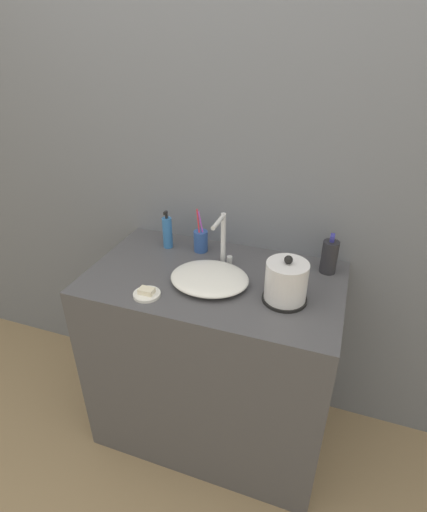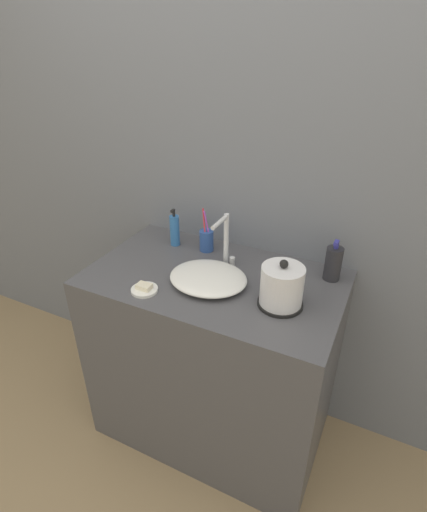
{
  "view_description": "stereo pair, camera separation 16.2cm",
  "coord_description": "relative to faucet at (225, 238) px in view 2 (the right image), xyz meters",
  "views": [
    {
      "loc": [
        0.47,
        -1.01,
        1.82
      ],
      "look_at": [
        -0.0,
        0.31,
        1.02
      ],
      "focal_mm": 28.0,
      "sensor_mm": 36.0,
      "label": 1
    },
    {
      "loc": [
        0.62,
        -0.95,
        1.82
      ],
      "look_at": [
        -0.0,
        0.31,
        1.02
      ],
      "focal_mm": 28.0,
      "sensor_mm": 36.0,
      "label": 2
    }
  ],
  "objects": [
    {
      "name": "electric_kettle",
      "position": [
        0.31,
        -0.17,
        -0.06
      ],
      "size": [
        0.17,
        0.17,
        0.19
      ],
      "color": "black",
      "rests_on": "vanity_counter"
    },
    {
      "name": "wall_back",
      "position": [
        -0.0,
        0.23,
        0.25
      ],
      "size": [
        6.0,
        0.04,
        2.6
      ],
      "color": "slate",
      "rests_on": "ground_plane"
    },
    {
      "name": "ground_plane",
      "position": [
        -0.0,
        -0.42,
        -1.05
      ],
      "size": [
        12.0,
        12.0,
        0.0
      ],
      "primitive_type": "plane",
      "color": "#997F5B"
    },
    {
      "name": "soap_dish",
      "position": [
        -0.2,
        -0.32,
        -0.12
      ],
      "size": [
        0.11,
        0.11,
        0.03
      ],
      "color": "white",
      "rests_on": "vanity_counter"
    },
    {
      "name": "toothbrush_cup",
      "position": [
        -0.13,
        0.09,
        -0.08
      ],
      "size": [
        0.06,
        0.06,
        0.21
      ],
      "color": "#2D519E",
      "rests_on": "vanity_counter"
    },
    {
      "name": "faucet",
      "position": [
        0.0,
        0.0,
        0.0
      ],
      "size": [
        0.06,
        0.14,
        0.24
      ],
      "color": "silver",
      "rests_on": "vanity_counter"
    },
    {
      "name": "vanity_counter",
      "position": [
        -0.0,
        -0.1,
        -0.59
      ],
      "size": [
        1.06,
        0.63,
        0.92
      ],
      "color": "#4C4C51",
      "rests_on": "ground_plane"
    },
    {
      "name": "sink_basin",
      "position": [
        -0.0,
        -0.16,
        -0.11
      ],
      "size": [
        0.32,
        0.28,
        0.05
      ],
      "color": "white",
      "rests_on": "vanity_counter"
    },
    {
      "name": "shampoo_bottle",
      "position": [
        -0.29,
        0.07,
        -0.06
      ],
      "size": [
        0.04,
        0.04,
        0.18
      ],
      "color": "#3370B7",
      "rests_on": "vanity_counter"
    },
    {
      "name": "lotion_bottle",
      "position": [
        0.44,
        0.1,
        -0.06
      ],
      "size": [
        0.07,
        0.07,
        0.18
      ],
      "color": "#28282D",
      "rests_on": "vanity_counter"
    }
  ]
}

